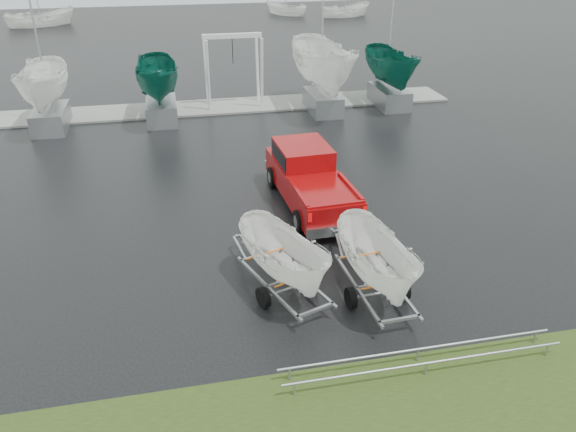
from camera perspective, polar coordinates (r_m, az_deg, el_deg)
The scene contains 14 objects.
ground_plane at distance 21.24m, azimuth -7.17°, elevation 0.73°, with size 120.00×120.00×0.00m, color black.
dock at distance 33.33m, azimuth -9.38°, elevation 10.76°, with size 30.00×3.00×0.12m, color gray.
pickup_truck at distance 21.26m, azimuth 2.06°, elevation 4.14°, with size 2.52×6.23×2.04m.
trailer_hitched at distance 15.09m, azimuth 9.40°, elevation -0.48°, with size 1.81×3.66×4.63m.
trailer_parked at distance 15.09m, azimuth -0.41°, elevation -0.28°, with size 2.31×3.79×4.54m.
boat_hoist at distance 32.85m, azimuth -5.61°, elevation 15.47°, with size 3.30×2.18×4.12m.
keelboat_0 at distance 31.14m, azimuth -23.97°, elevation 14.37°, with size 2.27×3.20×10.44m.
keelboat_1 at distance 30.74m, azimuth -13.28°, elevation 15.57°, with size 2.21×3.20×6.96m.
keelboat_2 at distance 31.46m, azimuth 3.77°, elevation 18.46°, with size 2.85×3.20×11.03m.
keelboat_3 at distance 33.24m, azimuth 10.64°, elevation 16.61°, with size 2.17×3.20×10.34m.
mast_rack_2 at distance 14.19m, azimuth 13.51°, elevation -13.67°, with size 7.00×0.56×0.06m.
moored_boat_1 at distance 66.64m, azimuth -23.71°, elevation 17.27°, with size 3.53×3.49×11.52m.
moored_boat_2 at distance 69.38m, azimuth -0.22°, elevation 19.77°, with size 3.01×3.02×10.80m.
moored_boat_3 at distance 68.26m, azimuth 5.82°, elevation 19.51°, with size 2.80×2.75×11.06m.
Camera 1 is at (-1.28, -18.93, 9.55)m, focal length 35.00 mm.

